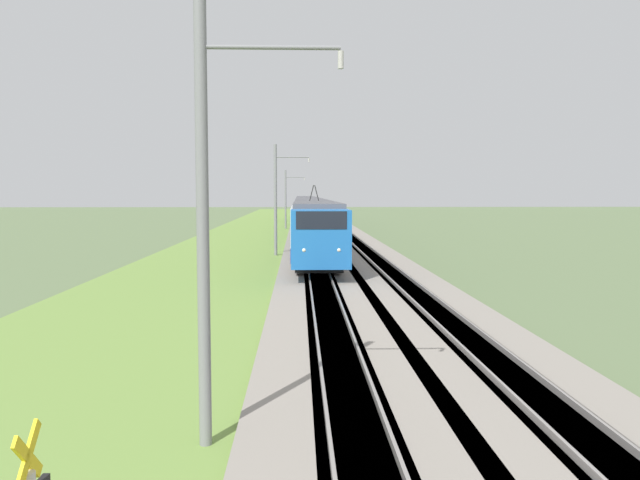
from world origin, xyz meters
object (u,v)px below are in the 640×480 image
(catenary_mast_mid, at_px, (276,199))
(catenary_mast_far, at_px, (286,199))
(passenger_train, at_px, (308,212))
(catenary_mast_near, at_px, (206,220))

(catenary_mast_mid, bearing_deg, catenary_mast_far, -0.01)
(passenger_train, bearing_deg, catenary_mast_near, -2.57)
(passenger_train, distance_m, catenary_mast_near, 59.32)
(passenger_train, bearing_deg, catenary_mast_far, -162.55)
(catenary_mast_near, bearing_deg, passenger_train, -2.57)
(passenger_train, height_order, catenary_mast_mid, catenary_mast_mid)
(passenger_train, height_order, catenary_mast_far, catenary_mast_far)
(catenary_mast_near, height_order, catenary_mast_mid, catenary_mast_mid)
(catenary_mast_mid, bearing_deg, catenary_mast_near, -180.00)
(passenger_train, relative_size, catenary_mast_near, 10.23)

